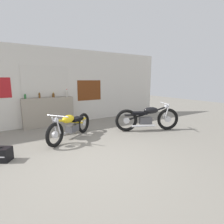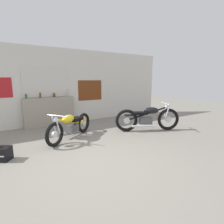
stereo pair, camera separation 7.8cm
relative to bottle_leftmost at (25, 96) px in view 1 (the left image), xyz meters
The scene contains 9 objects.
ground_plane 3.72m from the bottle_leftmost, 76.94° to the right, with size 24.00×24.00×0.00m, color gray.
wall_back 0.87m from the bottle_leftmost, 11.56° to the left, with size 10.00×0.07×2.80m.
sill_counter 0.94m from the bottle_leftmost, ahead, with size 1.74×0.28×1.04m.
bottle_leftmost is the anchor object (origin of this frame).
bottle_left_center 0.44m from the bottle_leftmost, ahead, with size 0.07×0.07×0.23m.
bottle_center 0.92m from the bottle_leftmost, ahead, with size 0.09×0.09×0.18m.
bottle_right_center 1.40m from the bottle_leftmost, ahead, with size 0.07×0.07×0.27m.
motorcycle_black 4.11m from the bottle_leftmost, 34.89° to the right, with size 1.98×1.02×0.91m.
motorcycle_yellow 2.13m from the bottle_leftmost, 62.52° to the right, with size 1.64×1.20×0.78m.
Camera 1 is at (-1.42, -2.98, 1.67)m, focal length 28.00 mm.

